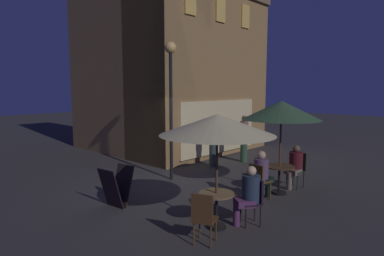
{
  "coord_description": "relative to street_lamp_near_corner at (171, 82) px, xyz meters",
  "views": [
    {
      "loc": [
        -6.17,
        -6.82,
        2.78
      ],
      "look_at": [
        1.37,
        0.2,
        1.51
      ],
      "focal_mm": 30.26,
      "sensor_mm": 36.0,
      "label": 1
    }
  ],
  "objects": [
    {
      "name": "patron_seated_2",
      "position": [
        -1.24,
        -3.59,
        -2.28
      ],
      "size": [
        0.56,
        0.53,
        1.23
      ],
      "rotation": [
        0.0,
        0.0,
        2.51
      ],
      "color": "#5C305D",
      "rests_on": "ground"
    },
    {
      "name": "cafe_chair_0",
      "position": [
        0.16,
        -2.96,
        -2.41
      ],
      "size": [
        0.48,
        0.48,
        0.93
      ],
      "rotation": [
        0.0,
        0.0,
        -0.13
      ],
      "color": "brown",
      "rests_on": "ground"
    },
    {
      "name": "patio_umbrella_1",
      "position": [
        -1.78,
        -3.19,
        -0.91
      ],
      "size": [
        2.27,
        2.27,
        2.28
      ],
      "color": "black",
      "rests_on": "ground"
    },
    {
      "name": "menu_sandwich_board",
      "position": [
        -2.47,
        -0.74,
        -2.49
      ],
      "size": [
        0.72,
        0.62,
        0.94
      ],
      "rotation": [
        0.0,
        0.0,
        0.12
      ],
      "color": "black",
      "rests_on": "ground"
    },
    {
      "name": "cafe_chair_1",
      "position": [
        1.9,
        -3.17,
        -2.4
      ],
      "size": [
        0.45,
        0.45,
        0.98
      ],
      "rotation": [
        0.0,
        0.0,
        3.04
      ],
      "color": "black",
      "rests_on": "ground"
    },
    {
      "name": "patron_seated_0",
      "position": [
        0.3,
        -2.98,
        -2.27
      ],
      "size": [
        0.55,
        0.4,
        1.25
      ],
      "rotation": [
        0.0,
        0.0,
        -0.13
      ],
      "color": "black",
      "rests_on": "ground"
    },
    {
      "name": "cafe_chair_2",
      "position": [
        -2.53,
        -3.49,
        -2.41
      ],
      "size": [
        0.51,
        0.51,
        0.96
      ],
      "rotation": [
        0.0,
        0.0,
        0.39
      ],
      "color": "#503219",
      "rests_on": "ground"
    },
    {
      "name": "patron_standing_4",
      "position": [
        3.5,
        -0.28,
        -2.07
      ],
      "size": [
        0.31,
        0.31,
        1.77
      ],
      "rotation": [
        0.0,
        0.0,
        6.03
      ],
      "color": "#2E4F36",
      "rests_on": "ground"
    },
    {
      "name": "cafe_chair_3",
      "position": [
        -1.13,
        -3.67,
        -2.41
      ],
      "size": [
        0.54,
        0.54,
        0.96
      ],
      "rotation": [
        0.0,
        0.0,
        2.51
      ],
      "color": "black",
      "rests_on": "ground"
    },
    {
      "name": "ground_plane",
      "position": [
        -0.49,
        -0.24,
        -2.98
      ],
      "size": [
        60.0,
        60.0,
        0.0
      ],
      "primitive_type": "plane",
      "color": "#373432"
    },
    {
      "name": "street_lamp_near_corner",
      "position": [
        0.0,
        0.0,
        0.0
      ],
      "size": [
        0.34,
        0.34,
        4.14
      ],
      "color": "black",
      "rests_on": "ground"
    },
    {
      "name": "patio_umbrella_0",
      "position": [
        1.0,
        -3.08,
        -0.77
      ],
      "size": [
        2.02,
        2.02,
        2.46
      ],
      "color": "black",
      "rests_on": "ground"
    },
    {
      "name": "patron_standing_3",
      "position": [
        2.16,
        0.12,
        -2.1
      ],
      "size": [
        0.33,
        0.33,
        1.73
      ],
      "rotation": [
        0.0,
        0.0,
        1.21
      ],
      "color": "#303E3D",
      "rests_on": "ground"
    },
    {
      "name": "patron_seated_1",
      "position": [
        1.75,
        -3.15,
        -2.29
      ],
      "size": [
        0.55,
        0.41,
        1.21
      ],
      "rotation": [
        0.0,
        0.0,
        3.04
      ],
      "color": "#766155",
      "rests_on": "ground"
    },
    {
      "name": "cafe_building",
      "position": [
        2.88,
        3.21,
        0.83
      ],
      "size": [
        6.5,
        6.68,
        7.62
      ],
      "color": "#9D7444",
      "rests_on": "ground"
    },
    {
      "name": "cafe_table_1",
      "position": [
        -1.78,
        -3.19,
        -2.46
      ],
      "size": [
        0.71,
        0.71,
        0.72
      ],
      "color": "black",
      "rests_on": "ground"
    },
    {
      "name": "cafe_table_0",
      "position": [
        1.0,
        -3.08,
        -2.41
      ],
      "size": [
        0.79,
        0.79,
        0.75
      ],
      "color": "black",
      "rests_on": "ground"
    }
  ]
}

